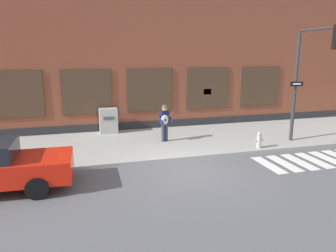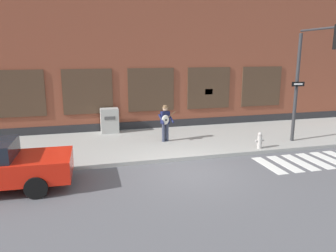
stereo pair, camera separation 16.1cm
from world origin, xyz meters
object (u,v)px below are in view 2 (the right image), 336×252
at_px(traffic_light, 313,66).
at_px(utility_box, 110,121).
at_px(fire_hydrant, 260,140).
at_px(busker, 165,121).

bearing_deg(traffic_light, utility_box, 149.02).
height_order(utility_box, fire_hydrant, utility_box).
relative_size(busker, utility_box, 1.34).
distance_m(busker, utility_box, 3.27).
bearing_deg(utility_box, busker, -45.22).
xyz_separation_m(busker, fire_hydrant, (3.57, -2.07, -0.59)).
bearing_deg(utility_box, fire_hydrant, -36.75).
xyz_separation_m(busker, utility_box, (-2.29, 2.31, -0.32)).
distance_m(traffic_light, fire_hydrant, 3.69).
relative_size(busker, traffic_light, 0.33).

